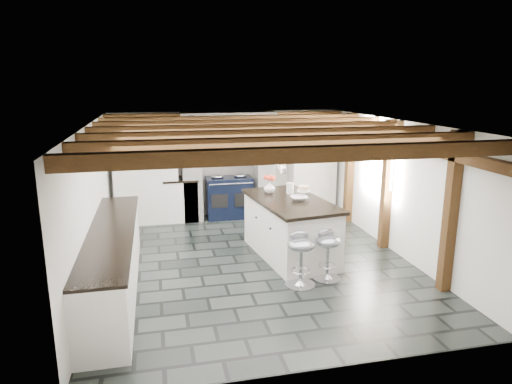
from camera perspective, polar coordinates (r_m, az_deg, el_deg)
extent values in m
plane|color=black|center=(7.68, -0.08, -8.73)|extent=(6.00, 6.00, 0.00)
plane|color=white|center=(10.21, -3.74, 3.60)|extent=(5.00, 0.00, 5.00)
plane|color=white|center=(7.22, -19.83, -1.41)|extent=(0.00, 6.00, 6.00)
plane|color=white|center=(8.22, 17.19, 0.56)|extent=(0.00, 6.00, 6.00)
plane|color=white|center=(7.13, -0.08, 8.62)|extent=(6.00, 6.00, 0.00)
cube|color=silver|center=(9.87, -8.05, 1.96)|extent=(0.40, 0.60, 1.90)
cube|color=silver|center=(10.11, 1.03, 2.38)|extent=(0.40, 0.60, 1.90)
cube|color=#523217|center=(9.80, -3.54, 8.15)|extent=(2.10, 0.65, 0.18)
cube|color=silver|center=(9.79, -3.55, 9.05)|extent=(2.00, 0.60, 0.31)
cube|color=black|center=(9.48, -3.24, 8.33)|extent=(1.00, 0.03, 0.22)
cube|color=silver|center=(9.47, -3.22, 8.32)|extent=(0.90, 0.01, 0.14)
cube|color=white|center=(9.83, -13.58, 1.96)|extent=(1.30, 0.58, 2.00)
cube|color=white|center=(10.41, 6.93, 2.89)|extent=(1.00, 0.58, 2.00)
cube|color=white|center=(6.84, -17.43, -8.32)|extent=(0.60, 3.80, 0.88)
cube|color=black|center=(6.69, -17.70, -4.66)|extent=(0.64, 3.80, 0.04)
cube|color=white|center=(9.96, -9.38, -0.98)|extent=(0.70, 0.60, 0.88)
cube|color=black|center=(9.86, -9.48, 1.60)|extent=(0.74, 0.64, 0.04)
cube|color=#523217|center=(8.05, 17.09, 6.09)|extent=(0.15, 5.80, 0.14)
plane|color=white|center=(8.65, 15.31, 4.02)|extent=(0.00, 0.90, 0.90)
cube|color=#523217|center=(4.66, 6.89, 4.72)|extent=(5.00, 0.16, 0.16)
cube|color=#523217|center=(5.47, 3.88, 6.11)|extent=(5.00, 0.16, 0.16)
cube|color=#523217|center=(6.30, 1.64, 7.13)|extent=(5.00, 0.16, 0.16)
cube|color=#523217|center=(7.14, -0.08, 7.90)|extent=(5.00, 0.16, 0.16)
cube|color=#523217|center=(7.99, -1.45, 8.50)|extent=(5.00, 0.16, 0.16)
cube|color=#523217|center=(8.84, -2.55, 8.99)|extent=(5.00, 0.16, 0.16)
cube|color=#523217|center=(9.69, -3.46, 9.39)|extent=(5.00, 0.16, 0.16)
cube|color=#523217|center=(6.88, 23.14, -2.44)|extent=(0.15, 0.15, 2.30)
cube|color=#523217|center=(8.35, 16.04, 0.84)|extent=(0.15, 0.15, 2.30)
cube|color=#523217|center=(9.76, 11.60, 2.88)|extent=(0.15, 0.15, 2.30)
cylinder|color=black|center=(7.24, 3.50, 5.72)|extent=(0.01, 0.01, 0.56)
cylinder|color=white|center=(7.29, 3.46, 3.15)|extent=(0.09, 0.09, 0.22)
cylinder|color=black|center=(7.54, 3.24, 6.04)|extent=(0.01, 0.01, 0.56)
cylinder|color=white|center=(7.59, 3.20, 3.57)|extent=(0.09, 0.09, 0.22)
cylinder|color=black|center=(7.84, 2.99, 6.33)|extent=(0.01, 0.01, 0.56)
cylinder|color=white|center=(7.89, 2.96, 3.95)|extent=(0.09, 0.09, 0.22)
cube|color=black|center=(10.05, -3.39, -0.64)|extent=(1.00, 0.60, 0.90)
ellipsoid|color=silver|center=(9.91, -4.86, 1.98)|extent=(0.28, 0.28, 0.11)
ellipsoid|color=silver|center=(9.98, -2.02, 2.11)|extent=(0.28, 0.28, 0.11)
cylinder|color=silver|center=(9.66, -3.12, 1.03)|extent=(0.95, 0.03, 0.03)
cube|color=black|center=(9.73, -4.56, -1.14)|extent=(0.35, 0.02, 0.30)
cube|color=black|center=(9.81, -1.67, -0.98)|extent=(0.35, 0.02, 0.30)
cube|color=white|center=(7.81, 4.27, -4.69)|extent=(1.22, 2.06, 0.95)
cube|color=black|center=(7.66, 4.33, -1.12)|extent=(1.32, 2.15, 0.05)
imported|color=white|center=(8.05, 1.71, 0.59)|extent=(0.22, 0.22, 0.21)
ellipsoid|color=red|center=(8.01, 1.71, 1.75)|extent=(0.22, 0.22, 0.13)
cylinder|color=white|center=(8.03, 4.28, 0.48)|extent=(0.13, 0.13, 0.19)
imported|color=white|center=(7.60, 5.42, -0.80)|extent=(0.31, 0.31, 0.07)
cylinder|color=white|center=(7.80, 5.98, -0.28)|extent=(0.05, 0.05, 0.11)
cylinder|color=white|center=(7.79, 5.99, 0.17)|extent=(0.24, 0.24, 0.02)
cylinder|color=tan|center=(7.78, 6.00, 0.50)|extent=(0.18, 0.18, 0.08)
cylinder|color=silver|center=(7.12, 8.83, -10.64)|extent=(0.42, 0.42, 0.03)
cone|color=silver|center=(7.11, 8.84, -10.32)|extent=(0.19, 0.19, 0.08)
cylinder|color=silver|center=(7.01, 8.92, -8.39)|extent=(0.05, 0.05, 0.53)
torus|color=silver|center=(7.04, 8.89, -9.04)|extent=(0.27, 0.27, 0.02)
ellipsoid|color=gray|center=(6.90, 9.01, -6.10)|extent=(0.43, 0.43, 0.17)
ellipsoid|color=gray|center=(6.95, 8.66, -5.11)|extent=(0.28, 0.14, 0.15)
cylinder|color=silver|center=(6.87, 5.56, -11.48)|extent=(0.44, 0.44, 0.03)
cone|color=silver|center=(6.85, 5.57, -11.14)|extent=(0.20, 0.20, 0.08)
cylinder|color=silver|center=(6.74, 5.62, -9.05)|extent=(0.05, 0.05, 0.55)
torus|color=silver|center=(6.78, 5.60, -9.75)|extent=(0.28, 0.28, 0.02)
ellipsoid|color=gray|center=(6.63, 5.68, -6.57)|extent=(0.43, 0.43, 0.18)
ellipsoid|color=gray|center=(6.69, 5.49, -5.47)|extent=(0.29, 0.13, 0.15)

